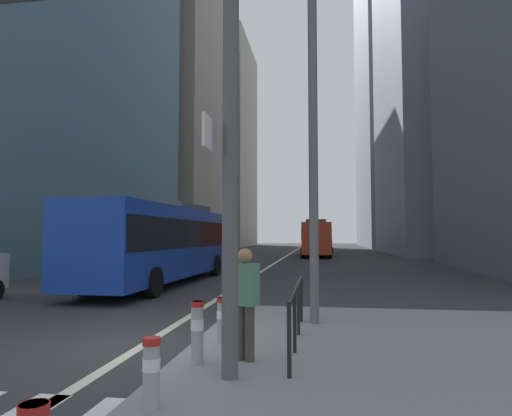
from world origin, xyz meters
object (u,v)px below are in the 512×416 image
Objects in this scene: car_oncoming_mid at (199,247)px; bollard_right at (197,328)px; city_bus_blue_oncoming at (164,239)px; city_bus_red_receding at (315,237)px; bollard_left at (151,368)px; car_receding_near at (323,244)px; bollard_back at (222,317)px; street_lamp_post at (313,86)px; traffic_signal_gantry at (80,87)px; pedestrian_waiting at (245,298)px.

car_oncoming_mid is 32.54m from bollard_right.
bollard_right is at bearing -67.60° from city_bus_blue_oncoming.
car_oncoming_mid is (-10.17, -4.51, -0.84)m from city_bus_red_receding.
city_bus_blue_oncoming is 13.81m from bollard_left.
car_receding_near is 46.82m from bollard_left.
city_bus_red_receding is 34.66m from bollard_back.
city_bus_blue_oncoming is 10.82m from street_lamp_post.
pedestrian_waiting is (2.26, 0.84, -3.06)m from traffic_signal_gantry.
street_lamp_post is at bearing -90.64° from car_receding_near.
city_bus_red_receding is 2.34× the size of car_receding_near.
city_bus_red_receding is at bearing 88.89° from pedestrian_waiting.
car_oncoming_mid is at bearing 101.73° from city_bus_blue_oncoming.
bollard_right is (8.80, -31.32, -0.34)m from car_oncoming_mid.
car_receding_near is at bearing 85.34° from traffic_signal_gantry.
traffic_signal_gantry is at bearing -94.63° from city_bus_red_receding.
car_receding_near is 45.12m from bollard_right.
car_oncoming_mid reaches higher than bollard_left.
pedestrian_waiting is at bearing -108.71° from street_lamp_post.
street_lamp_post reaches higher than car_oncoming_mid.
car_receding_near is at bearing 78.68° from city_bus_blue_oncoming.
bollard_right is (-1.36, -35.83, -1.19)m from city_bus_red_receding.
car_oncoming_mid is 0.57× the size of street_lamp_post.
bollard_back is at bearing 47.25° from traffic_signal_gantry.
street_lamp_post is (3.26, 3.77, 1.15)m from traffic_signal_gantry.
bollard_back is (8.91, -30.10, -0.40)m from car_oncoming_mid.
street_lamp_post reaches higher than bollard_right.
street_lamp_post is at bearing -69.60° from car_oncoming_mid.
bollard_left is at bearing -92.12° from city_bus_red_receding.
street_lamp_post is (-0.46, -41.90, 4.29)m from car_receding_near.
city_bus_blue_oncoming reaches higher than car_oncoming_mid.
car_receding_near is 5.81× the size of bollard_back.
car_oncoming_mid reaches higher than bollard_right.
car_oncoming_mid is 5.09× the size of bollard_right.
street_lamp_post is at bearing 51.17° from bollard_back.
car_oncoming_mid is 17.56m from car_receding_near.
city_bus_blue_oncoming is 7.34× the size of pedestrian_waiting.
car_receding_near is at bearing 89.36° from street_lamp_post.
bollard_right is at bearing 89.06° from bollard_left.
city_bus_blue_oncoming is 25.30m from city_bus_red_receding.
city_bus_blue_oncoming is 1.53× the size of street_lamp_post.
pedestrian_waiting is at bearing 20.28° from traffic_signal_gantry.
street_lamp_post is 6.99m from bollard_left.
traffic_signal_gantry is at bearing -94.66° from car_receding_near.
car_receding_near is (6.77, 33.81, -0.85)m from city_bus_blue_oncoming.
traffic_signal_gantry is 4.33m from bollard_back.
city_bus_red_receding is 6.36× the size of pedestrian_waiting.
traffic_signal_gantry is 3.90m from pedestrian_waiting.
street_lamp_post is at bearing -89.46° from city_bus_red_receding.
bollard_back is (0.10, 1.22, -0.06)m from bollard_right.
car_receding_near is 43.89m from bollard_back.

